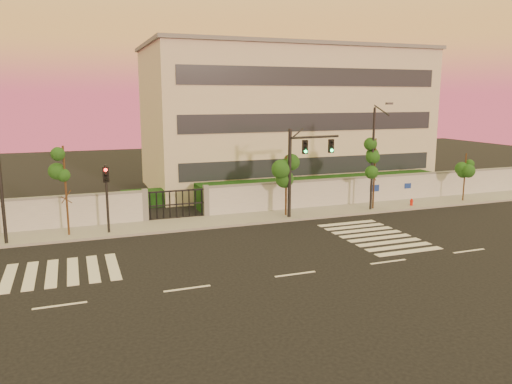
# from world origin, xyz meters

# --- Properties ---
(ground) EXTENTS (120.00, 120.00, 0.00)m
(ground) POSITION_xyz_m (0.00, 0.00, 0.00)
(ground) COLOR black
(ground) RESTS_ON ground
(sidewalk) EXTENTS (60.00, 3.00, 0.15)m
(sidewalk) POSITION_xyz_m (0.00, 10.50, 0.07)
(sidewalk) COLOR gray
(sidewalk) RESTS_ON ground
(perimeter_wall) EXTENTS (60.00, 0.36, 2.20)m
(perimeter_wall) POSITION_xyz_m (0.10, 12.00, 1.07)
(perimeter_wall) COLOR #AAACB1
(perimeter_wall) RESTS_ON ground
(hedge_row) EXTENTS (41.00, 4.25, 1.80)m
(hedge_row) POSITION_xyz_m (1.17, 14.74, 0.82)
(hedge_row) COLOR black
(hedge_row) RESTS_ON ground
(institutional_building) EXTENTS (24.40, 12.40, 12.25)m
(institutional_building) POSITION_xyz_m (9.00, 21.99, 6.16)
(institutional_building) COLOR beige
(institutional_building) RESTS_ON ground
(road_markings) EXTENTS (57.00, 7.62, 0.02)m
(road_markings) POSITION_xyz_m (-1.58, 3.76, 0.01)
(road_markings) COLOR silver
(road_markings) RESTS_ON ground
(street_tree_c) EXTENTS (1.47, 1.17, 5.28)m
(street_tree_c) POSITION_xyz_m (-9.61, 10.12, 3.88)
(street_tree_c) COLOR #382314
(street_tree_c) RESTS_ON ground
(street_tree_d) EXTENTS (1.61, 1.28, 4.15)m
(street_tree_d) POSITION_xyz_m (4.07, 10.30, 3.06)
(street_tree_d) COLOR #382314
(street_tree_d) RESTS_ON ground
(street_tree_e) EXTENTS (1.55, 1.24, 5.12)m
(street_tree_e) POSITION_xyz_m (10.69, 9.98, 3.76)
(street_tree_e) COLOR #382314
(street_tree_e) RESTS_ON ground
(street_tree_f) EXTENTS (1.32, 1.05, 3.78)m
(street_tree_f) POSITION_xyz_m (18.72, 9.96, 2.78)
(street_tree_f) COLOR #382314
(street_tree_f) RESTS_ON ground
(traffic_signal_main) EXTENTS (3.75, 0.60, 5.94)m
(traffic_signal_main) POSITION_xyz_m (4.77, 9.68, 3.76)
(traffic_signal_main) COLOR black
(traffic_signal_main) RESTS_ON ground
(traffic_signal_secondary) EXTENTS (0.32, 0.33, 4.13)m
(traffic_signal_secondary) POSITION_xyz_m (-7.44, 9.84, 2.62)
(traffic_signal_secondary) COLOR black
(traffic_signal_secondary) RESTS_ON ground
(streetlight_east) EXTENTS (0.45, 1.83, 7.59)m
(streetlight_east) POSITION_xyz_m (10.34, 9.62, 4.10)
(streetlight_east) COLOR black
(streetlight_east) RESTS_ON ground
(fire_hydrant) EXTENTS (0.26, 0.25, 0.66)m
(fire_hydrant) POSITION_xyz_m (13.86, 9.81, 0.33)
(fire_hydrant) COLOR red
(fire_hydrant) RESTS_ON ground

